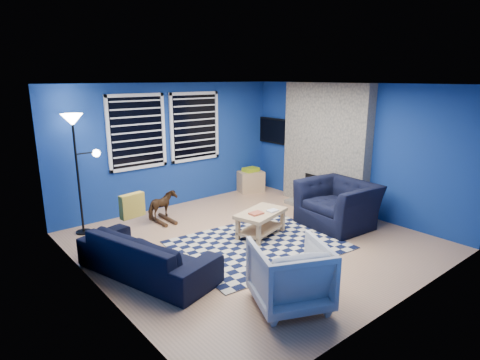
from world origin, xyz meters
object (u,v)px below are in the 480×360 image
at_px(rocking_horse, 162,205).
at_px(cabinet, 251,181).
at_px(armchair_big, 338,204).
at_px(armchair_bent, 290,275).
at_px(coffee_table, 261,218).
at_px(floor_lamp, 75,137).
at_px(sofa, 147,254).
at_px(tv, 276,131).

height_order(rocking_horse, cabinet, cabinet).
height_order(armchair_big, cabinet, armchair_big).
bearing_deg(armchair_big, armchair_bent, -59.19).
height_order(coffee_table, cabinet, cabinet).
bearing_deg(cabinet, floor_lamp, -160.89).
bearing_deg(floor_lamp, rocking_horse, -16.40).
xyz_separation_m(armchair_bent, cabinet, (2.82, 3.94, -0.14)).
bearing_deg(cabinet, armchair_big, -78.19).
bearing_deg(coffee_table, rocking_horse, 119.43).
bearing_deg(coffee_table, armchair_big, -19.85).
distance_m(armchair_big, coffee_table, 1.49).
relative_size(sofa, rocking_horse, 3.44).
bearing_deg(armchair_big, coffee_table, -105.31).
distance_m(sofa, armchair_big, 3.53).
relative_size(rocking_horse, floor_lamp, 0.29).
bearing_deg(armchair_big, floor_lamp, -120.50).
distance_m(armchair_bent, coffee_table, 2.12).
height_order(armchair_bent, cabinet, armchair_bent).
distance_m(coffee_table, cabinet, 2.73).
bearing_deg(tv, rocking_horse, -175.40).
xyz_separation_m(armchair_bent, coffee_table, (1.17, 1.77, -0.07)).
bearing_deg(sofa, armchair_bent, -168.10).
xyz_separation_m(cabinet, floor_lamp, (-3.90, -0.12, 1.42)).
xyz_separation_m(rocking_horse, cabinet, (2.59, 0.50, -0.07)).
bearing_deg(armchair_big, sofa, -93.40).
height_order(tv, sofa, tv).
relative_size(armchair_big, cabinet, 1.87).
height_order(tv, coffee_table, tv).
bearing_deg(armchair_bent, rocking_horse, -69.54).
height_order(sofa, floor_lamp, floor_lamp).
bearing_deg(floor_lamp, coffee_table, -42.41).
height_order(armchair_big, rocking_horse, armchair_big).
bearing_deg(armchair_big, tv, 166.38).
bearing_deg(cabinet, tv, -7.73).
relative_size(tv, cabinet, 1.52).
relative_size(coffee_table, floor_lamp, 0.50).
xyz_separation_m(rocking_horse, floor_lamp, (-1.30, 0.38, 1.35)).
height_order(armchair_big, floor_lamp, floor_lamp).
bearing_deg(sofa, tv, -81.74).
bearing_deg(armchair_bent, armchair_big, -129.43).
distance_m(armchair_bent, floor_lamp, 4.17).
distance_m(rocking_horse, floor_lamp, 1.91).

